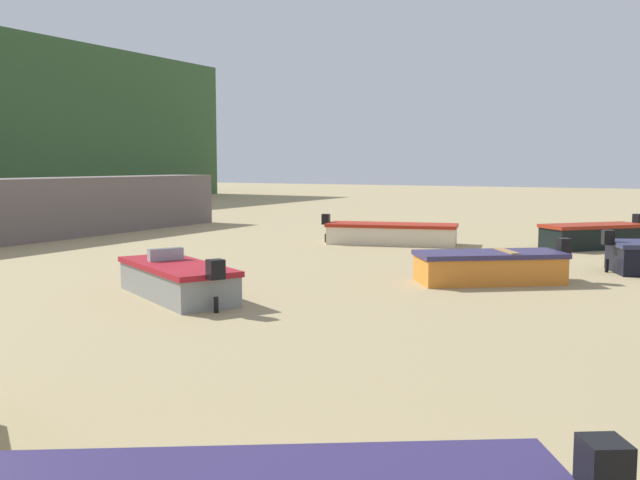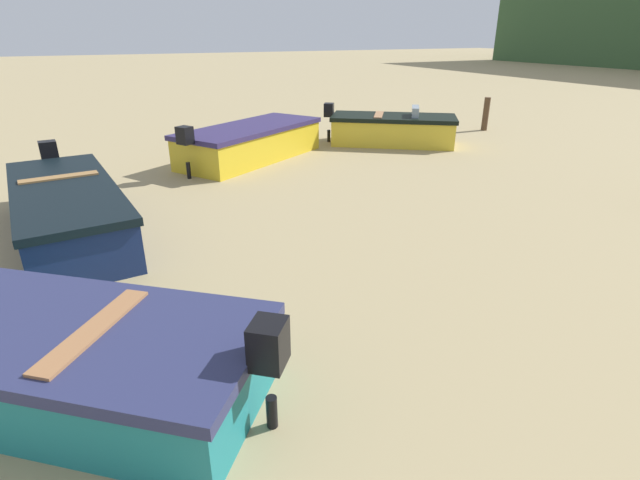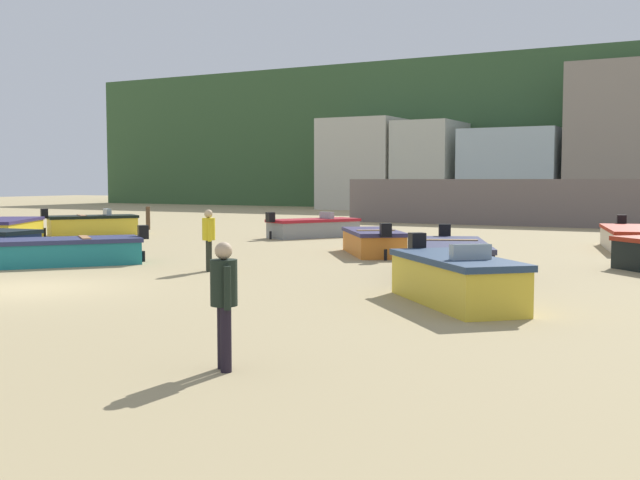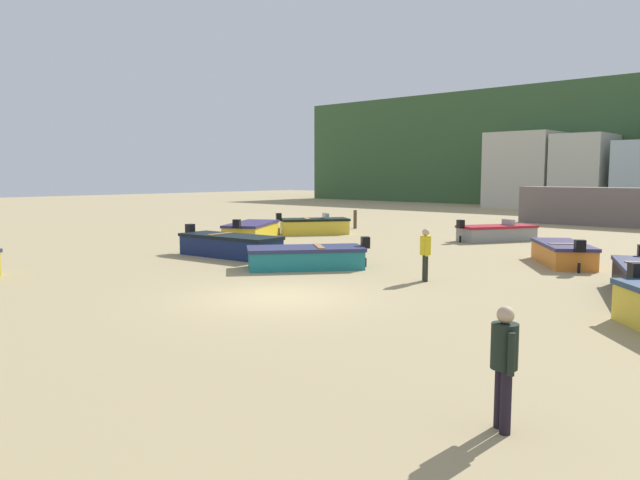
# 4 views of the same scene
# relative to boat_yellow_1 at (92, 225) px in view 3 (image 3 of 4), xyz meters

# --- Properties ---
(ground_plane) EXTENTS (160.00, 160.00, 0.00)m
(ground_plane) POSITION_rel_boat_yellow_1_xyz_m (10.98, -13.30, -0.45)
(ground_plane) COLOR tan
(headland_hill) EXTENTS (90.00, 32.00, 12.49)m
(headland_hill) POSITION_rel_boat_yellow_1_xyz_m (10.98, 52.70, 5.80)
(headland_hill) COLOR #365631
(headland_hill) RESTS_ON ground
(harbor_pier) EXTENTS (21.72, 2.40, 2.44)m
(harbor_pier) POSITION_rel_boat_yellow_1_xyz_m (15.60, 16.70, 0.77)
(harbor_pier) COLOR #685D5A
(harbor_pier) RESTS_ON ground
(townhouse_left) EXTENTS (6.27, 6.24, 7.35)m
(townhouse_left) POSITION_rel_boat_yellow_1_xyz_m (-2.88, 33.82, 3.23)
(townhouse_left) COLOR beige
(townhouse_left) RESTS_ON ground
(townhouse_centre_left) EXTENTS (4.53, 6.58, 6.94)m
(townhouse_centre_left) POSITION_rel_boat_yellow_1_xyz_m (2.79, 33.98, 3.02)
(townhouse_centre_left) COLOR beige
(townhouse_centre_left) RESTS_ON ground
(townhouse_centre) EXTENTS (7.13, 5.35, 6.15)m
(townhouse_centre) POSITION_rel_boat_yellow_1_xyz_m (9.42, 33.37, 2.63)
(townhouse_centre) COLOR #ADC0C7
(townhouse_centre) RESTS_ON ground
(townhouse_right) EXTENTS (6.64, 5.09, 10.47)m
(townhouse_right) POSITION_rel_boat_yellow_1_xyz_m (16.82, 33.24, 4.79)
(townhouse_right) COLOR gray
(townhouse_right) RESTS_ON ground
(boat_yellow_1) EXTENTS (3.39, 3.91, 1.18)m
(boat_yellow_1) POSITION_rel_boat_yellow_1_xyz_m (0.00, 0.00, 0.00)
(boat_yellow_1) COLOR gold
(boat_yellow_1) RESTS_ON ground
(boat_yellow_3) EXTENTS (3.55, 3.66, 1.25)m
(boat_yellow_3) POSITION_rel_boat_yellow_1_xyz_m (20.03, -10.75, 0.03)
(boat_yellow_3) COLOR gold
(boat_yellow_3) RESTS_ON ground
(boat_orange_4) EXTENTS (3.36, 3.87, 1.11)m
(boat_orange_4) POSITION_rel_boat_yellow_1_xyz_m (14.37, -2.19, -0.04)
(boat_orange_4) COLOR orange
(boat_orange_4) RESTS_ON ground
(boat_teal_5) EXTENTS (3.87, 4.20, 1.07)m
(boat_teal_5) POSITION_rel_boat_yellow_1_xyz_m (8.06, -9.12, -0.06)
(boat_teal_5) COLOR #1C767C
(boat_teal_5) RESTS_ON ground
(boat_black_6) EXTENTS (3.29, 4.60, 1.18)m
(boat_black_6) POSITION_rel_boat_yellow_1_xyz_m (18.50, -6.66, -0.01)
(boat_black_6) COLOR black
(boat_black_6) RESTS_ON ground
(boat_yellow_7) EXTENTS (3.72, 4.57, 1.22)m
(boat_yellow_7) POSITION_rel_boat_yellow_1_xyz_m (-0.04, -4.52, 0.01)
(boat_yellow_7) COLOR gold
(boat_yellow_7) RESTS_ON ground
(boat_cream_8) EXTENTS (2.74, 5.20, 1.09)m
(boat_cream_8) POSITION_rel_boat_yellow_1_xyz_m (21.43, 3.44, -0.05)
(boat_cream_8) COLOR beige
(boat_cream_8) RESTS_ON ground
(boat_grey_10) EXTENTS (3.13, 4.09, 1.09)m
(boat_grey_10) POSITION_rel_boat_yellow_1_xyz_m (9.00, 3.52, -0.05)
(boat_grey_10) COLOR gray
(boat_grey_10) RESTS_ON ground
(mooring_post_near_water) EXTENTS (0.21, 0.21, 1.12)m
(mooring_post_near_water) POSITION_rel_boat_yellow_1_xyz_m (-0.50, 4.18, 0.11)
(mooring_post_near_water) COLOR #4F3926
(mooring_post_near_water) RESTS_ON ground
(beach_walker_foreground) EXTENTS (0.48, 0.48, 1.62)m
(beach_walker_foreground) POSITION_rel_boat_yellow_1_xyz_m (19.21, -17.19, 0.51)
(beach_walker_foreground) COLOR black
(beach_walker_foreground) RESTS_ON ground
(beach_walker_distant) EXTENTS (0.48, 0.48, 1.62)m
(beach_walker_distant) POSITION_rel_boat_yellow_1_xyz_m (12.55, -8.53, 0.51)
(beach_walker_distant) COLOR black
(beach_walker_distant) RESTS_ON ground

